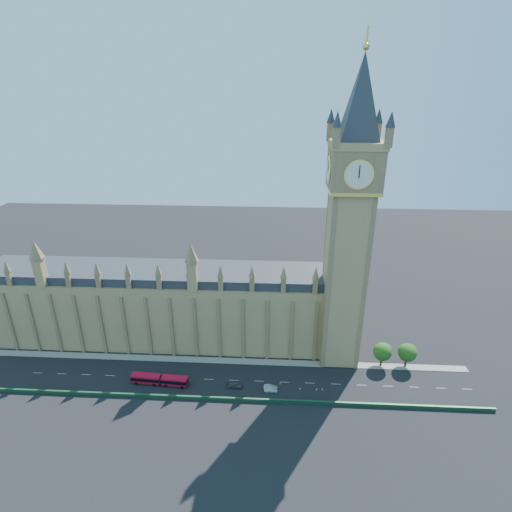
# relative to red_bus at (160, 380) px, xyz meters

# --- Properties ---
(ground) EXTENTS (400.00, 400.00, 0.00)m
(ground) POSITION_rel_red_bus_xyz_m (18.88, 2.95, -1.60)
(ground) COLOR black
(ground) RESTS_ON ground
(palace_westminster) EXTENTS (120.00, 20.00, 28.00)m
(palace_westminster) POSITION_rel_red_bus_xyz_m (-6.12, 24.95, 12.27)
(palace_westminster) COLOR tan
(palace_westminster) RESTS_ON ground
(elizabeth_tower) EXTENTS (20.59, 20.59, 105.00)m
(elizabeth_tower) POSITION_rel_red_bus_xyz_m (56.88, 16.94, 52.96)
(elizabeth_tower) COLOR tan
(elizabeth_tower) RESTS_ON ground
(bridge_parapet) EXTENTS (160.00, 0.60, 1.20)m
(bridge_parapet) POSITION_rel_red_bus_xyz_m (18.88, -6.05, -1.00)
(bridge_parapet) COLOR #1E4C2D
(bridge_parapet) RESTS_ON ground
(kerb_north) EXTENTS (160.00, 3.00, 0.16)m
(kerb_north) POSITION_rel_red_bus_xyz_m (18.88, 12.45, -1.52)
(kerb_north) COLOR gray
(kerb_north) RESTS_ON ground
(tree_east_near) EXTENTS (6.00, 6.00, 8.50)m
(tree_east_near) POSITION_rel_red_bus_xyz_m (71.10, 13.03, 4.05)
(tree_east_near) COLOR #382619
(tree_east_near) RESTS_ON ground
(tree_east_far) EXTENTS (6.00, 6.00, 8.50)m
(tree_east_far) POSITION_rel_red_bus_xyz_m (79.10, 13.03, 4.05)
(tree_east_far) COLOR #382619
(tree_east_far) RESTS_ON ground
(red_bus) EXTENTS (17.96, 3.89, 3.03)m
(red_bus) POSITION_rel_red_bus_xyz_m (0.00, 0.00, 0.00)
(red_bus) COLOR red
(red_bus) RESTS_ON ground
(car_grey) EXTENTS (4.77, 2.07, 1.60)m
(car_grey) POSITION_rel_red_bus_xyz_m (23.40, -0.22, -0.80)
(car_grey) COLOR #47494F
(car_grey) RESTS_ON ground
(car_silver) EXTENTS (4.32, 1.96, 1.38)m
(car_silver) POSITION_rel_red_bus_xyz_m (34.53, -0.41, -0.91)
(car_silver) COLOR #98999F
(car_silver) RESTS_ON ground
(car_white) EXTENTS (4.13, 1.80, 1.18)m
(car_white) POSITION_rel_red_bus_xyz_m (34.62, -1.45, -1.00)
(car_white) COLOR white
(car_white) RESTS_ON ground
(cone_a) EXTENTS (0.54, 0.54, 0.67)m
(cone_a) POSITION_rel_red_bus_xyz_m (48.61, -0.10, -1.27)
(cone_a) COLOR black
(cone_a) RESTS_ON ground
(cone_b) EXTENTS (0.51, 0.51, 0.70)m
(cone_b) POSITION_rel_red_bus_xyz_m (43.50, -0.23, -1.25)
(cone_b) COLOR black
(cone_b) RESTS_ON ground
(cone_c) EXTENTS (0.53, 0.53, 0.68)m
(cone_c) POSITION_rel_red_bus_xyz_m (50.31, -0.03, -1.26)
(cone_c) COLOR black
(cone_c) RESTS_ON ground
(cone_d) EXTENTS (0.52, 0.52, 0.65)m
(cone_d) POSITION_rel_red_bus_xyz_m (37.46, 1.66, -1.28)
(cone_d) COLOR black
(cone_d) RESTS_ON ground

